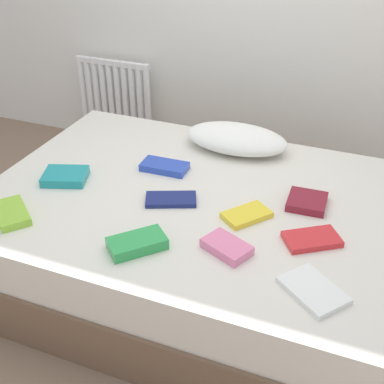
% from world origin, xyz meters
% --- Properties ---
extents(ground_plane, '(8.00, 8.00, 0.00)m').
position_xyz_m(ground_plane, '(0.00, 0.00, 0.00)').
color(ground_plane, '#7F6651').
extents(bed, '(2.00, 1.50, 0.50)m').
position_xyz_m(bed, '(0.00, 0.00, 0.25)').
color(bed, brown).
rests_on(bed, ground).
extents(radiator, '(0.60, 0.04, 0.60)m').
position_xyz_m(radiator, '(-1.09, 1.20, 0.39)').
color(radiator, white).
rests_on(radiator, ground).
extents(pillow, '(0.58, 0.33, 0.13)m').
position_xyz_m(pillow, '(0.07, 0.54, 0.57)').
color(pillow, white).
rests_on(pillow, bed).
extents(textbook_green, '(0.25, 0.26, 0.05)m').
position_xyz_m(textbook_green, '(-0.04, -0.47, 0.52)').
color(textbook_green, green).
rests_on(textbook_green, bed).
extents(textbook_blue, '(0.25, 0.13, 0.04)m').
position_xyz_m(textbook_blue, '(-0.21, 0.17, 0.52)').
color(textbook_blue, '#2847B7').
rests_on(textbook_blue, bed).
extents(textbook_yellow, '(0.23, 0.25, 0.03)m').
position_xyz_m(textbook_yellow, '(0.32, -0.09, 0.51)').
color(textbook_yellow, yellow).
rests_on(textbook_yellow, bed).
extents(textbook_lime, '(0.26, 0.25, 0.04)m').
position_xyz_m(textbook_lime, '(-0.67, -0.48, 0.52)').
color(textbook_lime, '#8CC638').
rests_on(textbook_lime, bed).
extents(textbook_pink, '(0.23, 0.19, 0.04)m').
position_xyz_m(textbook_pink, '(0.32, -0.35, 0.52)').
color(textbook_pink, pink).
rests_on(textbook_pink, bed).
extents(textbook_red, '(0.27, 0.24, 0.03)m').
position_xyz_m(textbook_red, '(0.63, -0.16, 0.51)').
color(textbook_red, red).
rests_on(textbook_red, bed).
extents(textbook_teal, '(0.26, 0.23, 0.04)m').
position_xyz_m(textbook_teal, '(-0.63, -0.11, 0.52)').
color(textbook_teal, teal).
rests_on(textbook_teal, bed).
extents(textbook_maroon, '(0.18, 0.19, 0.04)m').
position_xyz_m(textbook_maroon, '(0.56, 0.11, 0.52)').
color(textbook_maroon, maroon).
rests_on(textbook_maroon, bed).
extents(textbook_navy, '(0.27, 0.21, 0.02)m').
position_xyz_m(textbook_navy, '(-0.05, -0.10, 0.51)').
color(textbook_navy, navy).
rests_on(textbook_navy, bed).
extents(textbook_white, '(0.29, 0.28, 0.02)m').
position_xyz_m(textbook_white, '(0.69, -0.47, 0.51)').
color(textbook_white, white).
rests_on(textbook_white, bed).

